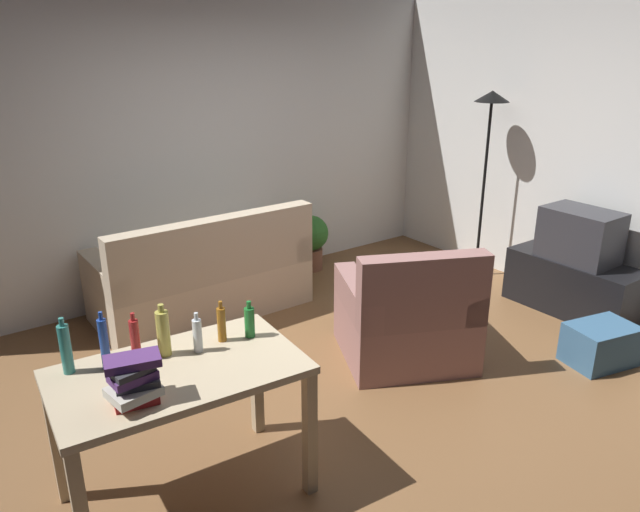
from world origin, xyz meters
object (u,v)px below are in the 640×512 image
at_px(bottle_squat, 163,333).
at_px(bottle_blue, 104,343).
at_px(couch, 204,280).
at_px(potted_plant, 311,239).
at_px(bottle_tall, 66,349).
at_px(torchiere_lamp, 489,134).
at_px(bottle_green, 250,322).
at_px(book_stack, 134,381).
at_px(armchair, 407,320).
at_px(desk, 180,388).
at_px(bottle_clear, 197,335).
at_px(tv_stand, 572,286).
at_px(bottle_red, 135,339).
at_px(bottle_amber, 222,324).
at_px(storage_box, 601,344).
at_px(tv, 580,235).

bearing_deg(bottle_squat, bottle_blue, 170.67).
relative_size(couch, bottle_squat, 6.41).
relative_size(potted_plant, bottle_tall, 1.98).
xyz_separation_m(torchiere_lamp, bottle_green, (-3.21, -1.09, -0.57)).
xyz_separation_m(couch, book_stack, (-1.34, -2.15, 0.56)).
xyz_separation_m(couch, armchair, (0.85, -1.62, 0.01)).
xyz_separation_m(desk, bottle_green, (0.45, 0.08, 0.20)).
bearing_deg(book_stack, bottle_clear, 31.33).
bearing_deg(tv_stand, bottle_tall, 87.99).
bearing_deg(tv_stand, bottle_blue, 88.81).
height_order(couch, armchair, same).
height_order(torchiere_lamp, desk, torchiere_lamp).
bearing_deg(bottle_red, bottle_squat, -17.51).
bearing_deg(armchair, bottle_green, 36.40).
xyz_separation_m(tv_stand, bottle_amber, (-3.35, -0.00, 0.62)).
bearing_deg(bottle_blue, book_stack, -88.78).
relative_size(bottle_blue, book_stack, 1.13).
bearing_deg(tv_stand, armchair, 82.09).
height_order(couch, bottle_tall, bottle_tall).
xyz_separation_m(desk, bottle_amber, (0.31, 0.13, 0.21)).
bearing_deg(tv_stand, bottle_clear, 90.50).
distance_m(desk, bottle_green, 0.50).
relative_size(bottle_green, book_stack, 0.78).
height_order(potted_plant, bottle_tall, bottle_tall).
relative_size(storage_box, bottle_blue, 1.61).
distance_m(torchiere_lamp, desk, 3.92).
bearing_deg(book_stack, bottle_green, 18.68).
bearing_deg(bottle_blue, desk, -37.82).
bearing_deg(torchiere_lamp, armchair, -155.19).
bearing_deg(torchiere_lamp, bottle_amber, -162.66).
bearing_deg(potted_plant, bottle_squat, -138.51).
height_order(tv_stand, torchiere_lamp, torchiere_lamp).
xyz_separation_m(couch, desk, (-1.07, -1.99, 0.34)).
relative_size(potted_plant, storage_box, 1.19).
bearing_deg(bottle_red, tv_stand, -1.17).
bearing_deg(potted_plant, bottle_red, -140.55).
height_order(potted_plant, bottle_blue, bottle_blue).
xyz_separation_m(tv, bottle_clear, (-3.51, -0.03, 0.15)).
bearing_deg(couch, book_stack, 58.09).
height_order(desk, bottle_blue, bottle_blue).
relative_size(tv_stand, bottle_clear, 5.10).
bearing_deg(book_stack, torchiere_lamp, 18.76).
bearing_deg(couch, storage_box, 128.08).
relative_size(tv, bottle_amber, 2.64).
height_order(tv_stand, tv, tv).
distance_m(potted_plant, armchair, 1.99).
relative_size(armchair, bottle_clear, 5.44).
bearing_deg(book_stack, desk, 30.88).
height_order(bottle_clear, bottle_amber, bottle_amber).
bearing_deg(armchair, bottle_blue, 29.51).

